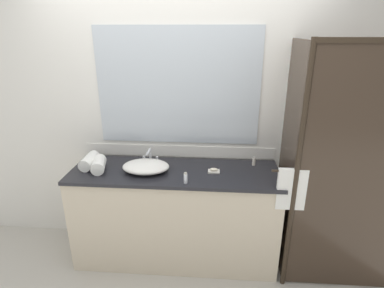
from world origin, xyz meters
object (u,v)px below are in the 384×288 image
object	(u,v)px
faucet	(150,158)
rolled_towel_middle	(99,165)
soap_dish	(214,170)
amenity_bottle_lotion	(186,178)
sink_basin	(146,167)
rolled_towel_near_edge	(89,161)
amenity_bottle_shampoo	(254,161)

from	to	relation	value
faucet	rolled_towel_middle	xyz separation A→B (m)	(-0.41, -0.20, 0.01)
faucet	soap_dish	xyz separation A→B (m)	(0.58, -0.15, -0.03)
amenity_bottle_lotion	sink_basin	bearing A→B (deg)	152.01
soap_dish	faucet	bearing A→B (deg)	165.76
sink_basin	rolled_towel_near_edge	bearing A→B (deg)	174.35
sink_basin	rolled_towel_near_edge	world-z (taller)	rolled_towel_near_edge
faucet	rolled_towel_middle	size ratio (longest dim) A/B	0.77
sink_basin	faucet	xyz separation A→B (m)	(0.00, 0.18, 0.01)
rolled_towel_near_edge	rolled_towel_middle	bearing A→B (deg)	-32.21
soap_dish	rolled_towel_middle	world-z (taller)	rolled_towel_middle
soap_dish	rolled_towel_near_edge	xyz separation A→B (m)	(-1.10, 0.02, 0.04)
soap_dish	rolled_towel_near_edge	size ratio (longest dim) A/B	0.42
sink_basin	amenity_bottle_shampoo	distance (m)	0.96
faucet	amenity_bottle_lotion	size ratio (longest dim) A/B	1.86
sink_basin	amenity_bottle_shampoo	bearing A→B (deg)	11.87
amenity_bottle_lotion	rolled_towel_middle	world-z (taller)	rolled_towel_middle
faucet	soap_dish	size ratio (longest dim) A/B	1.70
amenity_bottle_shampoo	rolled_towel_middle	bearing A→B (deg)	-170.89
amenity_bottle_lotion	rolled_towel_near_edge	xyz separation A→B (m)	(-0.88, 0.24, 0.01)
sink_basin	amenity_bottle_lotion	bearing A→B (deg)	-27.99
faucet	amenity_bottle_lotion	distance (m)	0.52
faucet	rolled_towel_middle	bearing A→B (deg)	-154.14
sink_basin	amenity_bottle_shampoo	size ratio (longest dim) A/B	5.05
soap_dish	amenity_bottle_lotion	world-z (taller)	amenity_bottle_lotion
amenity_bottle_shampoo	rolled_towel_near_edge	distance (m)	1.46
rolled_towel_near_edge	rolled_towel_middle	xyz separation A→B (m)	(0.11, -0.07, 0.00)
sink_basin	faucet	distance (m)	0.18
amenity_bottle_shampoo	rolled_towel_middle	distance (m)	1.36
sink_basin	amenity_bottle_lotion	distance (m)	0.41
amenity_bottle_lotion	rolled_towel_near_edge	bearing A→B (deg)	164.53
faucet	soap_dish	world-z (taller)	faucet
rolled_towel_near_edge	rolled_towel_middle	world-z (taller)	rolled_towel_middle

